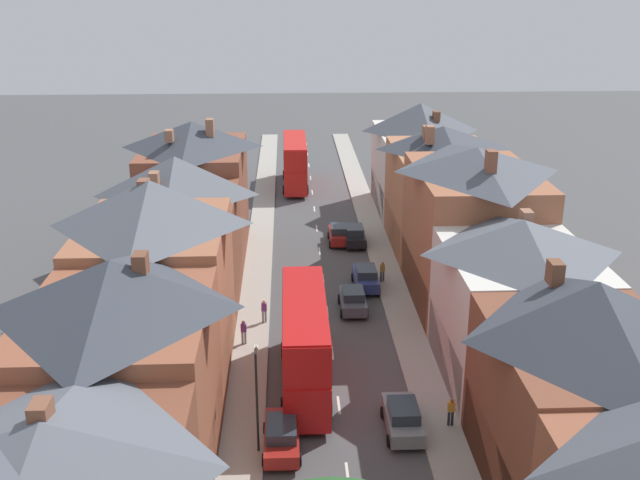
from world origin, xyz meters
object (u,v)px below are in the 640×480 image
car_near_silver (403,417)px  pedestrian_mid_right (244,331)px  pedestrian_mid_left (451,410)px  pedestrian_far_right (382,271)px  double_decker_bus_lead (295,162)px  pedestrian_far_left (264,310)px  car_parked_left_b (282,435)px  car_parked_right_a (339,234)px  car_near_blue (354,235)px  car_mid_black (366,277)px  double_decker_bus_mid_street (304,341)px  car_parked_left_a (353,300)px  street_lamp (257,394)px

car_near_silver → pedestrian_mid_right: pedestrian_mid_right is taller
pedestrian_mid_left → pedestrian_far_right: (-1.19, 19.25, 0.00)m
double_decker_bus_lead → pedestrian_far_left: 34.27m
car_parked_left_b → pedestrian_mid_left: bearing=9.8°
car_parked_left_b → car_parked_right_a: bearing=80.7°
car_near_blue → pedestrian_far_right: 8.87m
car_parked_left_b → car_mid_black: bearing=72.7°
car_parked_right_a → pedestrian_mid_left: size_ratio=2.39×
double_decker_bus_mid_street → car_parked_left_b: double_decker_bus_mid_street is taller
car_parked_left_b → pedestrian_mid_left: size_ratio=2.68×
car_parked_left_b → pedestrian_mid_left: pedestrian_mid_left is taller
car_near_silver → pedestrian_far_right: pedestrian_far_right is taller
car_parked_left_b → pedestrian_far_left: pedestrian_far_left is taller
car_parked_left_a → car_mid_black: bearing=71.7°
double_decker_bus_mid_street → car_parked_left_a: size_ratio=2.72×
car_parked_left_b → street_lamp: street_lamp is taller
pedestrian_mid_right → pedestrian_far_right: bearing=44.1°
car_near_silver → car_parked_right_a: (-1.30, 28.54, -0.00)m
car_near_silver → car_parked_right_a: car_parked_right_a is taller
car_near_blue → pedestrian_far_left: size_ratio=2.68×
pedestrian_mid_right → street_lamp: 11.47m
car_mid_black → pedestrian_mid_right: pedestrian_mid_right is taller
pedestrian_far_right → street_lamp: size_ratio=0.29×
double_decker_bus_lead → pedestrian_far_left: double_decker_bus_lead is taller
car_parked_right_a → car_mid_black: size_ratio=0.92×
double_decker_bus_mid_street → pedestrian_far_right: (6.26, 14.71, -1.78)m
car_parked_left_b → pedestrian_mid_right: pedestrian_mid_right is taller
car_parked_left_a → pedestrian_mid_right: bearing=-146.1°
pedestrian_mid_left → double_decker_bus_lead: bearing=99.1°
car_near_blue → pedestrian_mid_left: bearing=-84.8°
car_parked_left_b → pedestrian_mid_right: 11.34m
car_near_blue → street_lamp: size_ratio=0.78×
car_mid_black → pedestrian_mid_right: 12.37m
double_decker_bus_lead → car_near_blue: (4.91, -18.74, -1.98)m
double_decker_bus_mid_street → car_parked_right_a: double_decker_bus_mid_street is taller
car_parked_right_a → pedestrian_mid_right: bearing=-111.4°
car_near_blue → car_parked_right_a: 1.33m
car_near_silver → car_parked_left_a: (-1.30, 14.74, -0.01)m
double_decker_bus_lead → pedestrian_far_left: size_ratio=6.71×
double_decker_bus_lead → car_parked_left_b: bearing=-91.5°
street_lamp → pedestrian_far_left: bearing=90.3°
double_decker_bus_mid_street → street_lamp: (-2.44, -6.15, 0.43)m
car_parked_right_a → pedestrian_mid_right: pedestrian_mid_right is taller
car_near_blue → pedestrian_mid_right: size_ratio=2.68×
double_decker_bus_mid_street → pedestrian_far_right: double_decker_bus_mid_street is taller
double_decker_bus_mid_street → car_parked_left_a: (3.61, 9.96, -1.99)m
double_decker_bus_mid_street → pedestrian_mid_right: 6.51m
car_mid_black → car_near_blue: bearing=90.0°
car_near_silver → pedestrian_far_left: size_ratio=2.56×
car_near_blue → car_parked_left_b: size_ratio=1.00×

